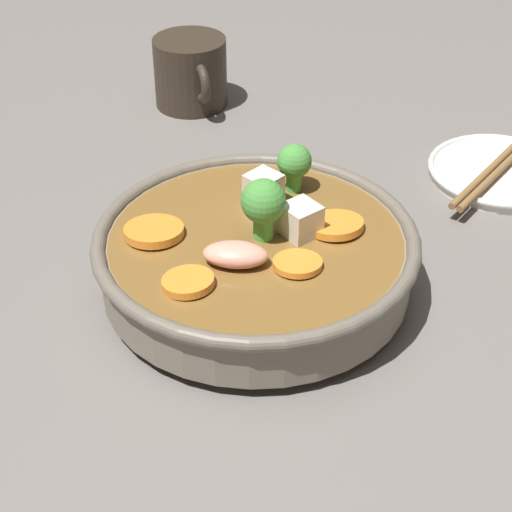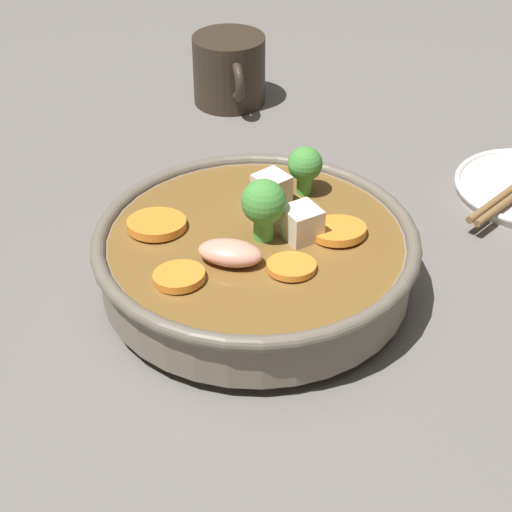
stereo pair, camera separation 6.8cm
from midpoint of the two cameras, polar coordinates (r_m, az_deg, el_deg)
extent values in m
plane|color=slate|center=(0.70, 2.78, -2.44)|extent=(3.00, 3.00, 0.00)
cylinder|color=slate|center=(0.70, 2.79, -2.12)|extent=(0.14, 0.14, 0.01)
cylinder|color=slate|center=(0.68, 2.85, -0.39)|extent=(0.25, 0.25, 0.04)
torus|color=#685F52|center=(0.67, 2.90, 1.07)|extent=(0.26, 0.26, 0.01)
cylinder|color=brown|center=(0.68, 2.87, 0.26)|extent=(0.23, 0.23, 0.02)
cylinder|color=orange|center=(0.68, 8.33, 1.59)|extent=(0.05, 0.05, 0.01)
cylinder|color=orange|center=(0.68, -3.82, 2.03)|extent=(0.06, 0.06, 0.01)
cylinder|color=orange|center=(0.64, 5.43, -0.81)|extent=(0.05, 0.05, 0.01)
cylinder|color=orange|center=(0.63, -2.06, -1.49)|extent=(0.05, 0.05, 0.01)
cylinder|color=#59B84C|center=(0.73, 5.94, 4.75)|extent=(0.01, 0.01, 0.02)
sphere|color=#47933D|center=(0.72, 6.03, 6.05)|extent=(0.03, 0.03, 0.03)
cylinder|color=#59B84C|center=(0.67, 3.39, 1.96)|extent=(0.02, 0.02, 0.02)
sphere|color=#47933D|center=(0.65, 3.46, 3.62)|extent=(0.04, 0.04, 0.04)
cube|color=silver|center=(0.67, 5.98, 2.08)|extent=(0.03, 0.03, 0.03)
cube|color=silver|center=(0.71, 3.80, 4.38)|extent=(0.03, 0.03, 0.03)
ellipsoid|color=#EA9E84|center=(0.64, 1.31, 0.10)|extent=(0.05, 0.06, 0.02)
cylinder|color=#33281E|center=(0.99, 0.22, 12.26)|extent=(0.08, 0.08, 0.08)
torus|color=#33281E|center=(0.95, 0.80, 11.50)|extent=(0.04, 0.01, 0.04)
camera|label=1|loc=(0.03, -87.14, 2.09)|focal=60.00mm
camera|label=2|loc=(0.03, 92.86, -2.09)|focal=60.00mm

